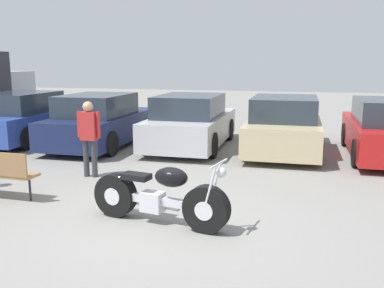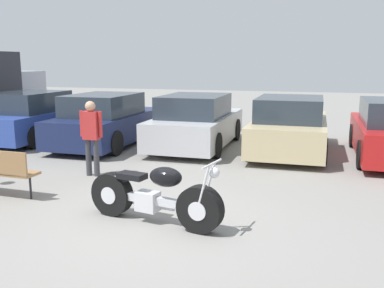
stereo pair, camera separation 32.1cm
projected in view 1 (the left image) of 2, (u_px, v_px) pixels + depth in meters
ground_plane at (161, 221)px, 6.62m from camera, size 60.00×60.00×0.00m
motorcycle at (158, 196)px, 6.46m from camera, size 2.26×0.84×1.05m
parked_car_blue at (25, 118)px, 13.22m from camera, size 1.95×4.31×1.51m
parked_car_navy at (100, 122)px, 12.44m from camera, size 1.95×4.31×1.51m
parked_car_silver at (191, 123)px, 12.23m from camera, size 1.95×4.31×1.51m
parked_car_champagne at (284, 126)px, 11.61m from camera, size 1.95×4.31×1.51m
person_standing at (89, 133)px, 9.00m from camera, size 0.52×0.22×1.62m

